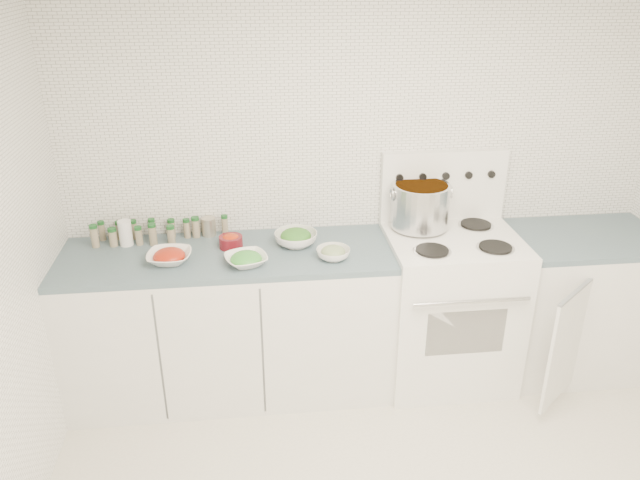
{
  "coord_description": "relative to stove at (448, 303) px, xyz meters",
  "views": [
    {
      "loc": [
        -0.66,
        -1.97,
        2.42
      ],
      "look_at": [
        -0.3,
        1.14,
        0.98
      ],
      "focal_mm": 35.0,
      "sensor_mm": 36.0,
      "label": 1
    }
  ],
  "objects": [
    {
      "name": "bowl_broccoli",
      "position": [
        -0.91,
        0.07,
        0.45
      ],
      "size": [
        0.28,
        0.28,
        0.1
      ],
      "color": "white",
      "rests_on": "counter_left"
    },
    {
      "name": "salt_canister",
      "position": [
        -1.87,
        0.18,
        0.48
      ],
      "size": [
        0.1,
        0.1,
        0.15
      ],
      "primitive_type": "cylinder",
      "rotation": [
        0.0,
        0.0,
        0.34
      ],
      "color": "white",
      "rests_on": "counter_left"
    },
    {
      "name": "stock_pot",
      "position": [
        -0.17,
        0.15,
        0.59
      ],
      "size": [
        0.36,
        0.34,
        0.26
      ],
      "rotation": [
        0.0,
        0.0,
        -0.36
      ],
      "color": "silver",
      "rests_on": "stove"
    },
    {
      "name": "bowl_tomato",
      "position": [
        -1.61,
        -0.07,
        0.44
      ],
      "size": [
        0.26,
        0.26,
        0.08
      ],
      "color": "white",
      "rests_on": "counter_left"
    },
    {
      "name": "room_walls",
      "position": [
        -0.48,
        -1.19,
        1.06
      ],
      "size": [
        3.54,
        3.04,
        2.52
      ],
      "color": "white",
      "rests_on": "ground"
    },
    {
      "name": "bowl_snowpea",
      "position": [
        -1.19,
        -0.15,
        0.44
      ],
      "size": [
        0.28,
        0.28,
        0.07
      ],
      "color": "white",
      "rests_on": "counter_left"
    },
    {
      "name": "stove",
      "position": [
        0.0,
        0.0,
        0.0
      ],
      "size": [
        0.76,
        0.7,
        1.36
      ],
      "color": "white",
      "rests_on": "ground"
    },
    {
      "name": "bowl_pepper",
      "position": [
        -1.28,
        0.08,
        0.44
      ],
      "size": [
        0.13,
        0.13,
        0.08
      ],
      "color": "maroon",
      "rests_on": "counter_left"
    },
    {
      "name": "counter_right",
      "position": [
        0.82,
        -0.0,
        -0.05
      ],
      "size": [
        0.89,
        0.88,
        0.9
      ],
      "color": "white",
      "rests_on": "ground"
    },
    {
      "name": "tin_can",
      "position": [
        -1.41,
        0.26,
        0.46
      ],
      "size": [
        0.09,
        0.09,
        0.11
      ],
      "primitive_type": "cylinder",
      "rotation": [
        0.0,
        0.0,
        -0.13
      ],
      "color": "#B0A795",
      "rests_on": "counter_left"
    },
    {
      "name": "bowl_zucchini",
      "position": [
        -0.72,
        -0.13,
        0.44
      ],
      "size": [
        0.22,
        0.22,
        0.07
      ],
      "color": "white",
      "rests_on": "counter_left"
    },
    {
      "name": "spice_cluster",
      "position": [
        -1.74,
        0.22,
        0.46
      ],
      "size": [
        0.77,
        0.16,
        0.13
      ],
      "color": "gray",
      "rests_on": "counter_left"
    },
    {
      "name": "counter_left",
      "position": [
        -1.3,
        0.0,
        -0.05
      ],
      "size": [
        1.85,
        0.62,
        0.9
      ],
      "color": "white",
      "rests_on": "ground"
    }
  ]
}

